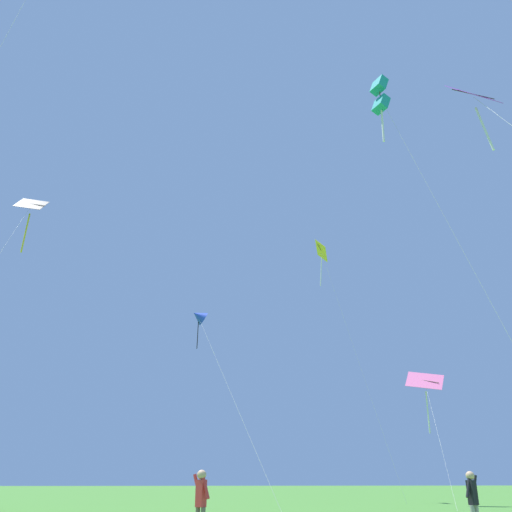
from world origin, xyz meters
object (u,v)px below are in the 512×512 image
(kite_yellow_diamond, at_px, (323,261))
(kite_pink_low, at_px, (426,390))
(person_in_blue_jacket, at_px, (473,498))
(kite_teal_box, at_px, (380,97))
(person_in_red_shirt, at_px, (201,499))
(kite_blue_delta, at_px, (199,316))
(kite_purple_streamer, at_px, (480,106))
(kite_black_large, at_px, (27,217))

(kite_yellow_diamond, height_order, kite_pink_low, kite_yellow_diamond)
(person_in_blue_jacket, bearing_deg, kite_teal_box, 78.37)
(kite_teal_box, bearing_deg, person_in_red_shirt, -138.28)
(kite_yellow_diamond, distance_m, person_in_red_shirt, 37.04)
(kite_blue_delta, distance_m, person_in_red_shirt, 18.79)
(kite_purple_streamer, bearing_deg, person_in_red_shirt, -171.97)
(kite_yellow_diamond, xyz_separation_m, kite_pink_low, (4.64, -8.26, -12.39))
(kite_purple_streamer, distance_m, kite_black_large, 26.08)
(kite_purple_streamer, relative_size, kite_teal_box, 0.76)
(kite_teal_box, distance_m, kite_black_large, 21.86)
(kite_purple_streamer, height_order, kite_pink_low, kite_purple_streamer)
(kite_purple_streamer, distance_m, kite_blue_delta, 18.66)
(kite_black_large, height_order, kite_pink_low, kite_black_large)
(person_in_blue_jacket, height_order, person_in_red_shirt, person_in_red_shirt)
(kite_black_large, xyz_separation_m, person_in_blue_jacket, (17.99, -16.51, -15.35))
(kite_teal_box, bearing_deg, kite_black_large, 155.29)
(kite_black_large, bearing_deg, kite_pink_low, 10.29)
(kite_yellow_diamond, xyz_separation_m, kite_purple_streamer, (-0.78, -28.61, -4.63))
(kite_yellow_diamond, bearing_deg, person_in_blue_jacket, -97.06)
(kite_yellow_diamond, height_order, kite_teal_box, kite_yellow_diamond)
(kite_blue_delta, bearing_deg, kite_yellow_diamond, 51.22)
(kite_pink_low, height_order, person_in_red_shirt, kite_pink_low)
(kite_blue_delta, bearing_deg, person_in_red_shirt, -90.34)
(kite_yellow_diamond, relative_size, kite_teal_box, 1.00)
(person_in_red_shirt, bearing_deg, kite_black_large, 121.71)
(kite_blue_delta, height_order, person_in_red_shirt, kite_blue_delta)
(kite_purple_streamer, relative_size, person_in_red_shirt, 9.47)
(kite_pink_low, xyz_separation_m, person_in_blue_jacket, (-8.29, -21.28, -6.17))
(kite_blue_delta, xyz_separation_m, person_in_red_shirt, (-0.10, -16.34, -9.28))
(kite_blue_delta, xyz_separation_m, person_in_blue_jacket, (7.37, -15.82, -9.28))
(kite_yellow_diamond, height_order, person_in_blue_jacket, kite_yellow_diamond)
(kite_pink_low, relative_size, person_in_blue_jacket, 5.02)
(person_in_red_shirt, bearing_deg, kite_teal_box, 41.72)
(kite_yellow_diamond, distance_m, kite_blue_delta, 19.91)
(kite_yellow_diamond, relative_size, kite_purple_streamer, 1.31)
(kite_teal_box, bearing_deg, kite_yellow_diamond, 84.53)
(kite_blue_delta, height_order, kite_pink_low, kite_blue_delta)
(kite_purple_streamer, height_order, kite_blue_delta, kite_purple_streamer)
(kite_black_large, bearing_deg, kite_blue_delta, -3.72)
(kite_teal_box, xyz_separation_m, kite_black_large, (-19.54, 8.99, -3.90))
(person_in_blue_jacket, bearing_deg, person_in_red_shirt, -176.03)
(kite_teal_box, distance_m, person_in_red_shirt, 22.73)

